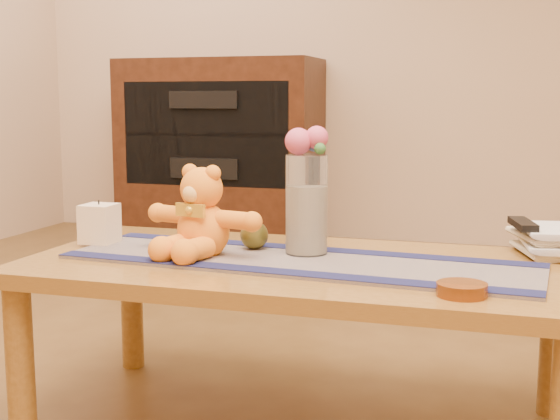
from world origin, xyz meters
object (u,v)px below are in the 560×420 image
(teddy_bear, at_px, (203,212))
(amber_dish, at_px, (462,290))
(pillar_candle, at_px, (100,223))
(book_bottom, at_px, (521,251))
(glass_vase, at_px, (307,205))
(tv_remote, at_px, (523,224))
(bronze_ball, at_px, (254,235))

(teddy_bear, bearing_deg, amber_dish, -4.11)
(pillar_candle, height_order, book_bottom, pillar_candle)
(teddy_bear, relative_size, pillar_candle, 3.00)
(pillar_candle, relative_size, glass_vase, 0.42)
(book_bottom, xyz_separation_m, amber_dish, (-0.12, -0.48, 0.00))
(amber_dish, bearing_deg, pillar_candle, 165.22)
(glass_vase, height_order, tv_remote, glass_vase)
(glass_vase, bearing_deg, amber_dish, -35.13)
(bronze_ball, bearing_deg, pillar_candle, -174.81)
(glass_vase, relative_size, tv_remote, 1.62)
(amber_dish, bearing_deg, tv_remote, 75.36)
(pillar_candle, bearing_deg, tv_remote, 10.11)
(pillar_candle, height_order, amber_dish, pillar_candle)
(pillar_candle, distance_m, amber_dish, 1.05)
(tv_remote, bearing_deg, amber_dish, -117.59)
(book_bottom, bearing_deg, pillar_candle, 174.65)
(teddy_bear, height_order, bronze_ball, teddy_bear)
(teddy_bear, distance_m, tv_remote, 0.84)
(book_bottom, distance_m, tv_remote, 0.08)
(pillar_candle, relative_size, amber_dish, 1.02)
(pillar_candle, bearing_deg, bronze_ball, 5.19)
(pillar_candle, height_order, glass_vase, glass_vase)
(pillar_candle, relative_size, book_bottom, 0.49)
(teddy_bear, bearing_deg, book_bottom, 31.98)
(teddy_bear, relative_size, bronze_ball, 4.29)
(bronze_ball, height_order, book_bottom, bronze_ball)
(pillar_candle, distance_m, book_bottom, 1.16)
(bronze_ball, xyz_separation_m, tv_remote, (0.69, 0.16, 0.04))
(glass_vase, height_order, book_bottom, glass_vase)
(tv_remote, xyz_separation_m, amber_dish, (-0.12, -0.47, -0.07))
(teddy_bear, relative_size, amber_dish, 3.06)
(tv_remote, relative_size, amber_dish, 1.49)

